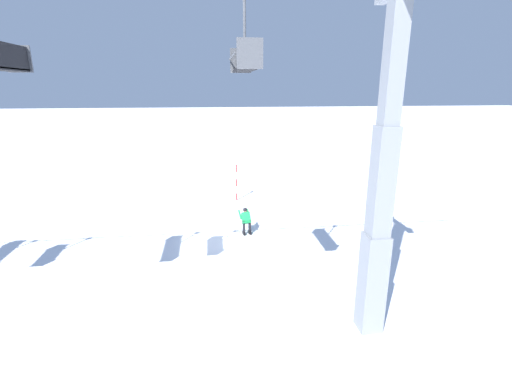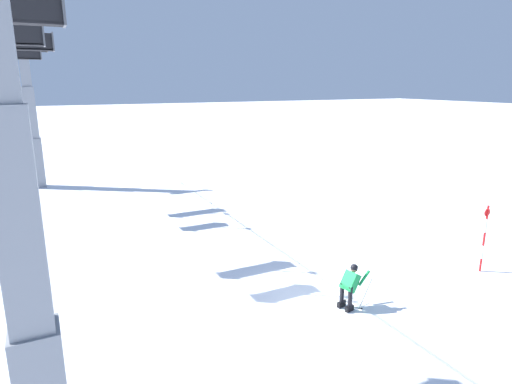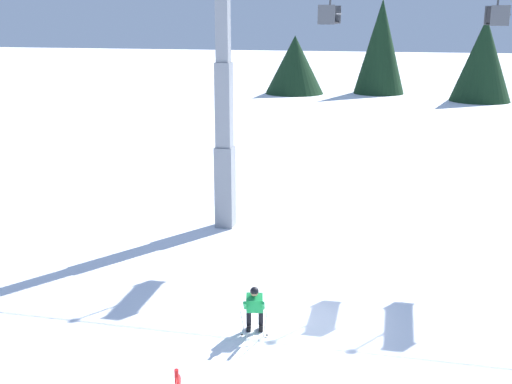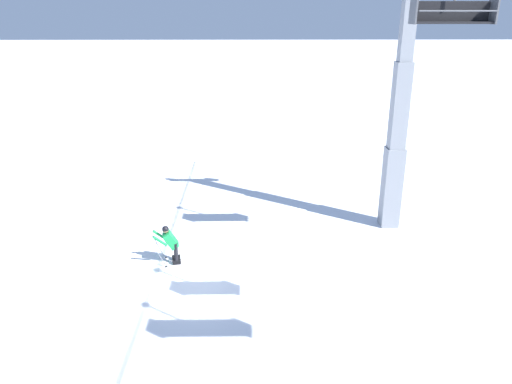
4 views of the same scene
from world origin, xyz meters
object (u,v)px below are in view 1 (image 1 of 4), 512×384
(chairlift_seat_nearest, at_px, (248,57))
(chairlift_seat_second, at_px, (4,55))
(skier_carving_main, at_px, (246,220))
(trail_marker_pole, at_px, (236,181))
(lift_tower_near, at_px, (380,201))

(chairlift_seat_nearest, distance_m, chairlift_seat_second, 5.48)
(chairlift_seat_nearest, xyz_separation_m, chairlift_seat_second, (5.48, -0.00, 0.00))
(skier_carving_main, bearing_deg, trail_marker_pole, -89.83)
(lift_tower_near, relative_size, chairlift_seat_second, 4.39)
(chairlift_seat_nearest, relative_size, trail_marker_pole, 0.92)
(skier_carving_main, relative_size, chairlift_seat_second, 0.78)
(trail_marker_pole, bearing_deg, skier_carving_main, 90.17)
(lift_tower_near, distance_m, chairlift_seat_nearest, 5.36)
(lift_tower_near, bearing_deg, chairlift_seat_nearest, 0.00)
(skier_carving_main, distance_m, chairlift_seat_nearest, 10.95)
(chairlift_seat_nearest, relative_size, chairlift_seat_second, 0.99)
(chairlift_seat_nearest, bearing_deg, skier_carving_main, -95.36)
(chairlift_seat_nearest, height_order, chairlift_seat_second, same)
(skier_carving_main, xyz_separation_m, chairlift_seat_nearest, (0.77, 8.17, 7.25))
(skier_carving_main, relative_size, lift_tower_near, 0.18)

